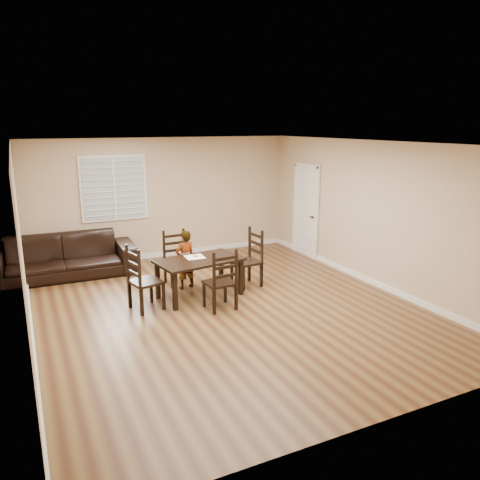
% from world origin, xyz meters
% --- Properties ---
extents(ground, '(7.00, 7.00, 0.00)m').
position_xyz_m(ground, '(0.00, 0.00, 0.00)').
color(ground, brown).
rests_on(ground, ground).
extents(room, '(6.04, 7.04, 2.72)m').
position_xyz_m(room, '(0.04, 0.18, 1.81)').
color(room, tan).
rests_on(room, ground).
extents(dining_table, '(1.58, 1.04, 0.69)m').
position_xyz_m(dining_table, '(-0.22, 0.70, 0.60)').
color(dining_table, black).
rests_on(dining_table, ground).
extents(chair_near, '(0.48, 0.45, 1.03)m').
position_xyz_m(chair_near, '(-0.35, 1.64, 0.47)').
color(chair_near, black).
rests_on(chair_near, ground).
extents(chair_far, '(0.50, 0.47, 1.04)m').
position_xyz_m(chair_far, '(-0.11, -0.09, 0.47)').
color(chair_far, black).
rests_on(chair_far, ground).
extents(chair_left, '(0.56, 0.58, 1.10)m').
position_xyz_m(chair_left, '(-1.35, 0.51, 0.50)').
color(chair_left, black).
rests_on(chair_left, ground).
extents(chair_right, '(0.50, 0.53, 1.09)m').
position_xyz_m(chair_right, '(0.91, 0.87, 0.49)').
color(chair_right, black).
rests_on(chair_right, ground).
extents(child, '(0.45, 0.34, 1.10)m').
position_xyz_m(child, '(-0.30, 1.23, 0.55)').
color(child, gray).
rests_on(child, ground).
extents(napkin, '(0.34, 0.34, 0.00)m').
position_xyz_m(napkin, '(-0.25, 0.86, 0.69)').
color(napkin, white).
rests_on(napkin, dining_table).
extents(donut, '(0.10, 0.10, 0.04)m').
position_xyz_m(donut, '(-0.23, 0.87, 0.71)').
color(donut, '#B78B41').
rests_on(donut, napkin).
extents(sofa, '(2.84, 1.17, 0.82)m').
position_xyz_m(sofa, '(-2.28, 2.93, 0.41)').
color(sofa, black).
rests_on(sofa, ground).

